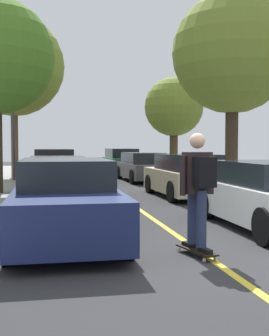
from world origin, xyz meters
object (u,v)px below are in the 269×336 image
parked_car_right_near (186,176)px  street_tree_right_near (174,107)px  parked_car_right_farthest (121,161)px  skateboard (197,250)px  parked_car_left_near (58,179)px  street_tree_left_near (14,66)px  skateboarder (198,184)px  streetlamp (13,108)px  fire_hydrant (246,184)px  parked_car_right_far (143,167)px  street_tree_right_nearest (233,54)px  parked_car_left_nearest (65,200)px  parked_car_left_far (55,167)px

parked_car_right_near → street_tree_right_near: bearing=76.7°
parked_car_right_farthest → skateboard: 20.18m
parked_car_left_near → street_tree_left_near: bearing=102.1°
parked_car_right_near → skateboarder: size_ratio=2.40×
streetlamp → fire_hydrant: bearing=-46.5°
parked_car_right_farthest → skateboarder: bearing=-96.1°
parked_car_right_far → street_tree_right_near: bearing=33.9°
parked_car_right_near → street_tree_right_near: size_ratio=0.85×
street_tree_left_near → streetlamp: street_tree_left_near is taller
street_tree_right_nearest → skateboarder: bearing=-116.2°
parked_car_left_near → streetlamp: streetlamp is taller
parked_car_left_near → fire_hydrant: bearing=-11.2°
parked_car_left_nearest → fire_hydrant: parked_car_left_nearest is taller
parked_car_right_farthest → parked_car_left_far: bearing=-121.3°
fire_hydrant → skateboard: fire_hydrant is taller
parked_car_right_near → parked_car_right_farthest: 12.69m
parked_car_right_far → skateboarder: (-2.14, -13.97, 0.43)m
fire_hydrant → skateboard: 7.18m
street_tree_right_near → parked_car_left_nearest: bearing=-113.5°
parked_car_right_farthest → parked_car_right_far: bearing=-90.0°
parked_car_left_near → street_tree_right_nearest: bearing=7.6°
street_tree_left_near → street_tree_right_nearest: size_ratio=1.16×
parked_car_right_near → parked_car_right_far: 6.57m
street_tree_right_nearest → street_tree_right_near: 7.23m
parked_car_right_far → skateboarder: 14.14m
street_tree_left_near → streetlamp: (0.09, -2.05, -2.15)m
parked_car_left_nearest → skateboard: size_ratio=5.38×
parked_car_right_far → street_tree_right_nearest: bearing=-72.6°
skateboard → parked_car_right_far: bearing=81.2°
parked_car_right_far → fire_hydrant: size_ratio=6.61×
parked_car_right_far → parked_car_right_farthest: (0.00, 6.12, 0.07)m
parked_car_left_near → parked_car_right_farthest: 13.40m
street_tree_left_near → skateboard: street_tree_left_near is taller
parked_car_left_near → skateboarder: (1.88, -7.30, 0.44)m
parked_car_left_near → street_tree_right_near: bearing=53.5°
parked_car_left_near → street_tree_left_near: (-1.84, 8.62, 4.78)m
street_tree_left_near → street_tree_right_nearest: 11.00m
parked_car_left_far → parked_car_right_farthest: 7.72m
parked_car_right_farthest → skateboarder: 20.21m
parked_car_right_farthest → parked_car_left_near: bearing=-107.4°
parked_car_left_far → parked_car_left_near: bearing=-90.0°
parked_car_left_nearest → street_tree_right_nearest: size_ratio=0.70×
parked_car_left_far → streetlamp: size_ratio=0.82×
parked_car_left_far → fire_hydrant: bearing=-52.9°
parked_car_right_near → street_tree_right_nearest: size_ratio=0.62×
parked_car_right_near → streetlamp: 9.04m
parked_car_left_far → fire_hydrant: (5.51, -7.29, -0.23)m
street_tree_right_nearest → streetlamp: bearing=142.8°
parked_car_right_far → parked_car_left_far: bearing=-173.3°
parked_car_left_nearest → streetlamp: streetlamp is taller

